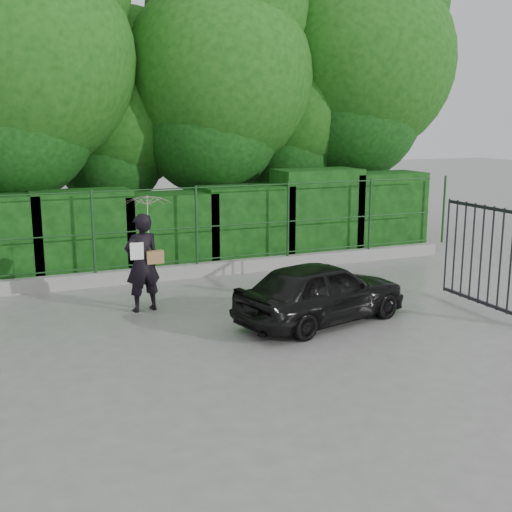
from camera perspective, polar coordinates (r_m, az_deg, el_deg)
name	(u,v)px	position (r m, az deg, el deg)	size (l,w,h in m)	color
ground	(256,339)	(10.66, -0.01, -7.38)	(80.00, 80.00, 0.00)	gray
kerb	(180,272)	(14.71, -6.73, -1.39)	(14.00, 0.25, 0.30)	#9E9E99
fence	(189,226)	(14.57, -6.00, 2.70)	(14.13, 0.06, 1.80)	#1A401B
hedge	(169,227)	(15.49, -7.72, 2.61)	(14.20, 1.20, 2.29)	black
trees	(184,78)	(17.78, -6.39, 15.42)	(17.10, 6.15, 8.08)	black
gate	(510,255)	(12.26, 21.67, 0.09)	(0.22, 2.33, 2.36)	#232329
woman	(145,239)	(12.10, -9.81, 1.49)	(0.95, 0.86, 2.19)	black
car	(322,291)	(11.43, 5.84, -3.15)	(1.33, 3.30, 1.12)	black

